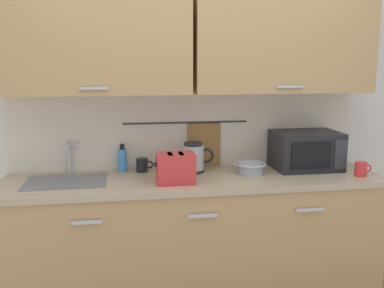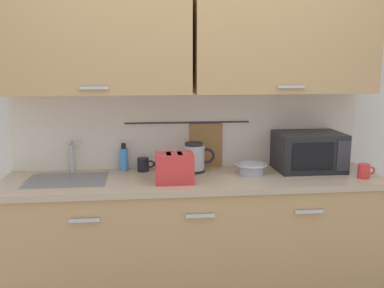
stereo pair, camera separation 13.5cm
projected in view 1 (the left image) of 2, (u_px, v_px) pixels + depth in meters
counter_unit at (193, 239)px, 2.94m from camera, size 2.53×0.64×0.90m
back_wall_assembly at (189, 82)px, 2.97m from camera, size 3.70×0.41×2.50m
sink_faucet at (69, 153)px, 2.92m from camera, size 0.09×0.17×0.22m
microwave at (306, 150)px, 3.07m from camera, size 0.46×0.35×0.27m
electric_kettle at (194, 158)px, 2.98m from camera, size 0.23×0.16×0.21m
dish_soap_bottle at (122, 159)px, 2.99m from camera, size 0.06×0.06×0.20m
mug_near_sink at (142, 165)px, 2.99m from camera, size 0.12×0.08×0.09m
mixing_bowl at (250, 167)px, 2.93m from camera, size 0.21×0.21×0.08m
toaster at (176, 168)px, 2.70m from camera, size 0.26×0.17×0.19m
mug_by_kettle at (361, 169)px, 2.88m from camera, size 0.12×0.08×0.09m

